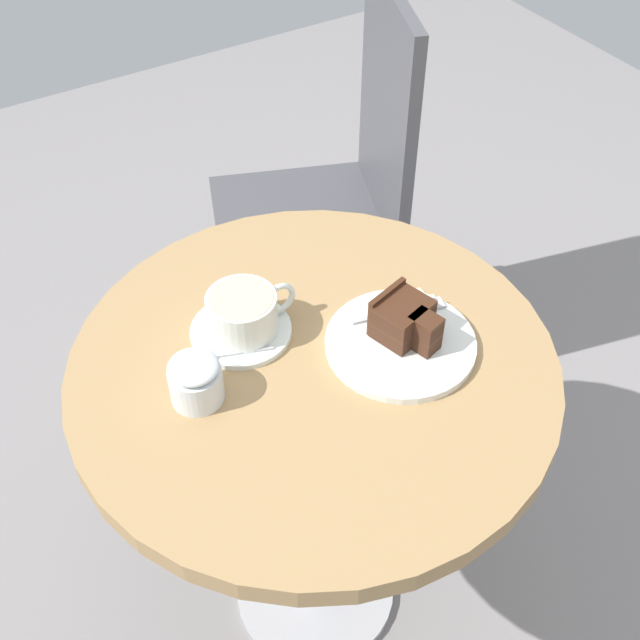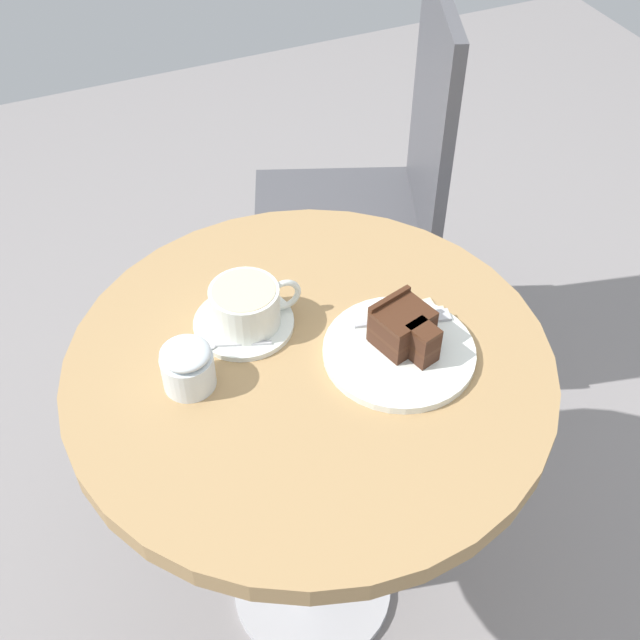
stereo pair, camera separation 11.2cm
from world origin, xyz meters
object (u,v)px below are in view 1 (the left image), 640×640
at_px(fork, 409,310).
at_px(sugar_pot, 195,380).
at_px(cake_slice, 405,321).
at_px(napkin, 410,331).
at_px(cake_plate, 400,343).
at_px(teaspoon, 230,354).
at_px(coffee_cup, 244,312).
at_px(cafe_chair, 344,178).
at_px(saucer, 241,331).

height_order(fork, sugar_pot, sugar_pot).
height_order(cake_slice, napkin, cake_slice).
height_order(cake_plate, cake_slice, cake_slice).
relative_size(teaspoon, napkin, 0.59).
height_order(coffee_cup, sugar_pot, same).
relative_size(cafe_chair, sugar_pot, 12.92).
bearing_deg(fork, cake_slice, -120.85).
distance_m(cake_plate, cake_slice, 0.04).
bearing_deg(sugar_pot, fork, -3.64).
relative_size(cake_slice, fork, 0.72).
distance_m(napkin, cafe_chair, 0.62).
bearing_deg(fork, napkin, -108.28).
height_order(teaspoon, fork, fork).
distance_m(cake_slice, sugar_pot, 0.30).
bearing_deg(saucer, coffee_cup, -20.71).
bearing_deg(cake_plate, cafe_chair, 64.53).
height_order(coffee_cup, cake_slice, cake_slice).
bearing_deg(cafe_chair, saucer, -25.63).
relative_size(saucer, coffee_cup, 1.08).
distance_m(coffee_cup, cake_slice, 0.23).
height_order(saucer, coffee_cup, coffee_cup).
height_order(teaspoon, cake_slice, cake_slice).
bearing_deg(fork, coffee_cup, 170.13).
distance_m(coffee_cup, teaspoon, 0.06).
distance_m(saucer, cake_plate, 0.23).
bearing_deg(coffee_cup, sugar_pot, -145.79).
relative_size(fork, sugar_pot, 1.97).
distance_m(fork, napkin, 0.03).
bearing_deg(sugar_pot, napkin, -8.51).
distance_m(cafe_chair, sugar_pot, 0.78).
height_order(teaspoon, cafe_chair, cafe_chair).
relative_size(teaspoon, cake_slice, 0.92).
distance_m(teaspoon, cafe_chair, 0.70).
relative_size(cake_plate, fork, 1.52).
height_order(saucer, fork, fork).
bearing_deg(cafe_chair, cake_slice, -3.85).
relative_size(coffee_cup, napkin, 0.86).
bearing_deg(napkin, cake_plate, -150.55).
distance_m(saucer, napkin, 0.25).
distance_m(cake_plate, napkin, 0.03).
distance_m(cake_plate, cafe_chair, 0.65).
relative_size(coffee_cup, cafe_chair, 0.15).
height_order(napkin, cafe_chair, cafe_chair).
relative_size(coffee_cup, sugar_pot, 1.89).
xyz_separation_m(coffee_cup, cake_plate, (0.18, -0.14, -0.04)).
relative_size(cake_plate, cafe_chair, 0.23).
bearing_deg(cake_slice, cafe_chair, 65.15).
height_order(cake_slice, sugar_pot, cake_slice).
bearing_deg(teaspoon, fork, -173.01).
relative_size(napkin, sugar_pot, 2.20).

